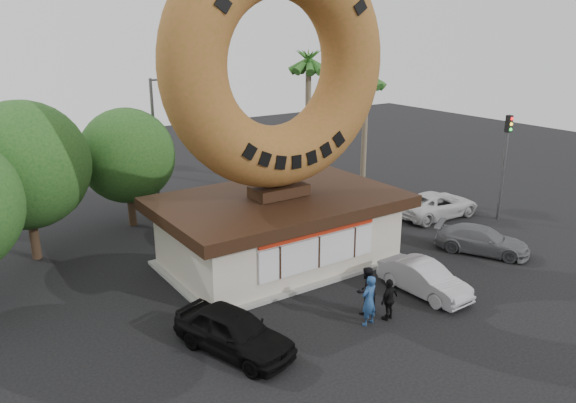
# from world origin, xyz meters

# --- Properties ---
(ground) EXTENTS (90.00, 90.00, 0.00)m
(ground) POSITION_xyz_m (0.00, 0.00, 0.00)
(ground) COLOR black
(ground) RESTS_ON ground
(donut_shop) EXTENTS (11.20, 7.20, 3.80)m
(donut_shop) POSITION_xyz_m (0.00, 5.98, 1.77)
(donut_shop) COLOR beige
(donut_shop) RESTS_ON ground
(giant_donut) EXTENTS (10.89, 2.78, 10.89)m
(giant_donut) POSITION_xyz_m (0.00, 6.00, 9.24)
(giant_donut) COLOR #99562C
(giant_donut) RESTS_ON donut_shop
(tree_west) EXTENTS (6.00, 6.00, 7.65)m
(tree_west) POSITION_xyz_m (-9.50, 13.00, 4.64)
(tree_west) COLOR #473321
(tree_west) RESTS_ON ground
(tree_mid) EXTENTS (5.20, 5.20, 6.63)m
(tree_mid) POSITION_xyz_m (-4.00, 15.00, 4.02)
(tree_mid) COLOR #473321
(tree_mid) RESTS_ON ground
(palm_near) EXTENTS (2.60, 2.60, 9.75)m
(palm_near) POSITION_xyz_m (7.50, 14.00, 8.41)
(palm_near) COLOR #726651
(palm_near) RESTS_ON ground
(palm_far) EXTENTS (2.60, 2.60, 8.75)m
(palm_far) POSITION_xyz_m (11.00, 12.50, 7.48)
(palm_far) COLOR #726651
(palm_far) RESTS_ON ground
(street_lamp) EXTENTS (2.11, 0.20, 8.00)m
(street_lamp) POSITION_xyz_m (-1.86, 16.00, 4.48)
(street_lamp) COLOR #59595E
(street_lamp) RESTS_ON ground
(traffic_signal) EXTENTS (0.30, 0.38, 6.07)m
(traffic_signal) POSITION_xyz_m (14.00, 3.99, 3.87)
(traffic_signal) COLOR #59595E
(traffic_signal) RESTS_ON ground
(person_left) EXTENTS (0.79, 0.57, 1.99)m
(person_left) POSITION_xyz_m (-0.46, -0.80, 1.00)
(person_left) COLOR navy
(person_left) RESTS_ON ground
(person_center) EXTENTS (0.95, 0.74, 1.94)m
(person_center) POSITION_xyz_m (0.04, -0.09, 0.97)
(person_center) COLOR black
(person_center) RESTS_ON ground
(person_right) EXTENTS (1.05, 0.60, 1.68)m
(person_right) POSITION_xyz_m (0.45, -0.95, 0.84)
(person_right) COLOR black
(person_right) RESTS_ON ground
(car_black) EXTENTS (3.20, 4.95, 1.57)m
(car_black) POSITION_xyz_m (-5.55, 0.43, 0.78)
(car_black) COLOR black
(car_black) RESTS_ON ground
(car_silver) EXTENTS (1.62, 4.21, 1.37)m
(car_silver) POSITION_xyz_m (3.19, -0.20, 0.69)
(car_silver) COLOR #98989C
(car_silver) RESTS_ON ground
(car_grey) EXTENTS (3.76, 4.84, 1.31)m
(car_grey) POSITION_xyz_m (8.97, 1.31, 0.65)
(car_grey) COLOR slate
(car_grey) RESTS_ON ground
(car_white) EXTENTS (5.43, 2.75, 1.47)m
(car_white) POSITION_xyz_m (11.35, 6.35, 0.74)
(car_white) COLOR silver
(car_white) RESTS_ON ground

